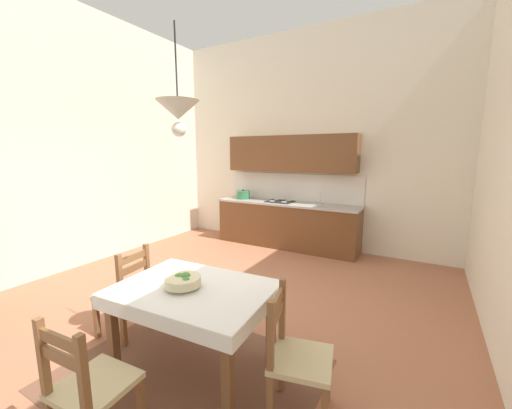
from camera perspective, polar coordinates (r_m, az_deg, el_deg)
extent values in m
cube|color=#AD6B4C|center=(4.00, -7.53, -18.92)|extent=(6.18, 6.53, 0.10)
cube|color=silver|center=(6.20, 9.45, 11.66)|extent=(6.18, 0.12, 4.18)
cube|color=silver|center=(5.73, -31.87, 10.55)|extent=(0.12, 6.53, 4.18)
cube|color=brown|center=(3.00, -12.61, -28.75)|extent=(2.10, 1.60, 0.01)
cube|color=brown|center=(6.12, 5.67, -3.93)|extent=(2.84, 0.60, 0.86)
cube|color=#ADA8A3|center=(6.02, 5.71, 0.22)|extent=(2.87, 0.63, 0.04)
cube|color=silver|center=(6.25, 6.88, 3.28)|extent=(2.84, 0.01, 0.55)
cube|color=brown|center=(6.07, 6.40, 9.49)|extent=(2.62, 0.34, 0.70)
cube|color=black|center=(5.98, 4.55, -8.05)|extent=(2.80, 0.02, 0.09)
cylinder|color=silver|center=(5.80, 11.53, -0.13)|extent=(0.34, 0.34, 0.02)
cylinder|color=silver|center=(5.91, 12.00, 1.17)|extent=(0.02, 0.02, 0.22)
cube|color=black|center=(6.08, 4.52, 0.58)|extent=(0.52, 0.42, 0.01)
cylinder|color=silver|center=(6.05, 3.01, 0.66)|extent=(0.11, 0.11, 0.01)
cylinder|color=silver|center=(5.94, 5.25, 0.47)|extent=(0.11, 0.11, 0.01)
cylinder|color=silver|center=(6.22, 3.83, 0.91)|extent=(0.11, 0.11, 0.01)
cylinder|color=silver|center=(6.12, 6.03, 0.73)|extent=(0.11, 0.11, 0.01)
cylinder|color=#337A4C|center=(6.46, -2.42, 1.75)|extent=(0.28, 0.28, 0.15)
cylinder|color=#337A4C|center=(6.45, -2.42, 2.50)|extent=(0.29, 0.29, 0.02)
sphere|color=black|center=(6.44, -2.42, 2.72)|extent=(0.04, 0.04, 0.04)
cube|color=brown|center=(2.68, -11.73, -15.25)|extent=(1.28, 0.93, 0.02)
cube|color=brown|center=(2.98, -25.30, -21.46)|extent=(0.07, 0.07, 0.73)
cube|color=brown|center=(2.35, -5.34, -29.88)|extent=(0.07, 0.07, 0.73)
cube|color=brown|center=(3.42, -15.25, -16.64)|extent=(0.07, 0.07, 0.73)
cube|color=brown|center=(2.89, 2.85, -21.53)|extent=(0.07, 0.07, 0.73)
cube|color=white|center=(2.68, -11.74, -15.00)|extent=(1.34, 1.00, 0.00)
cube|color=white|center=(2.40, -18.81, -20.05)|extent=(1.28, 0.09, 0.12)
cube|color=white|center=(3.04, -6.29, -13.00)|extent=(1.28, 0.09, 0.12)
cube|color=white|center=(3.11, -21.40, -13.14)|extent=(0.06, 0.92, 0.12)
cube|color=white|center=(2.40, 1.34, -19.48)|extent=(0.06, 0.92, 0.12)
cube|color=#D1BC89|center=(3.54, -23.84, -15.05)|extent=(0.47, 0.47, 0.04)
cube|color=brown|center=(3.65, -27.79, -18.45)|extent=(0.05, 0.05, 0.41)
cube|color=brown|center=(3.86, -23.53, -16.57)|extent=(0.05, 0.05, 0.41)
cube|color=brown|center=(3.29, -23.98, -16.30)|extent=(0.05, 0.05, 0.93)
cube|color=brown|center=(3.52, -19.61, -14.27)|extent=(0.05, 0.05, 0.93)
cube|color=brown|center=(3.27, -22.13, -9.20)|extent=(0.06, 0.32, 0.07)
cube|color=brown|center=(3.30, -22.01, -10.94)|extent=(0.06, 0.32, 0.07)
cube|color=#D1BC89|center=(2.42, -27.97, -27.82)|extent=(0.45, 0.45, 0.04)
cube|color=brown|center=(2.75, -26.66, -28.42)|extent=(0.05, 0.05, 0.41)
cube|color=brown|center=(2.53, -20.78, -31.88)|extent=(0.05, 0.05, 0.41)
cube|color=brown|center=(2.45, -34.63, -26.85)|extent=(0.05, 0.05, 0.93)
cube|color=brown|center=(2.12, -33.09, -20.67)|extent=(0.32, 0.04, 0.07)
cube|color=brown|center=(2.17, -32.81, -23.11)|extent=(0.32, 0.04, 0.07)
cube|color=#D1BC89|center=(2.41, 8.55, -26.87)|extent=(0.50, 0.50, 0.04)
cube|color=brown|center=(2.67, 13.42, -28.83)|extent=(0.05, 0.05, 0.41)
cube|color=brown|center=(2.56, 4.87, -23.40)|extent=(0.05, 0.05, 0.93)
cube|color=brown|center=(2.27, 2.72, -28.21)|extent=(0.05, 0.05, 0.93)
cube|color=brown|center=(2.22, 4.00, -17.65)|extent=(0.09, 0.32, 0.07)
cube|color=brown|center=(2.27, 3.96, -20.02)|extent=(0.09, 0.32, 0.07)
cylinder|color=beige|center=(2.68, -13.56, -14.72)|extent=(0.17, 0.17, 0.02)
cylinder|color=beige|center=(2.66, -13.61, -13.80)|extent=(0.30, 0.30, 0.07)
sphere|color=#4C8E3D|center=(2.69, -14.26, -13.28)|extent=(0.09, 0.09, 0.09)
sphere|color=#4C8E3D|center=(2.61, -13.01, -14.09)|extent=(0.08, 0.08, 0.08)
sphere|color=#4C8E3D|center=(2.67, -13.17, -13.30)|extent=(0.10, 0.10, 0.10)
cylinder|color=black|center=(2.48, -14.83, 24.32)|extent=(0.01, 0.01, 0.57)
cone|color=silver|center=(2.42, -14.48, 16.87)|extent=(0.32, 0.32, 0.14)
sphere|color=white|center=(2.40, -14.34, 13.56)|extent=(0.11, 0.11, 0.11)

